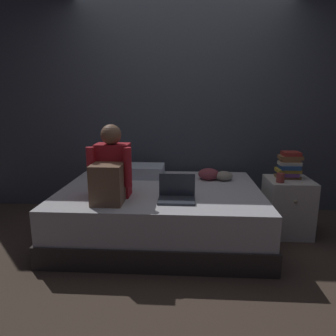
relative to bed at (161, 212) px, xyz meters
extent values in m
plane|color=#47382D|center=(0.20, -0.30, -0.25)|extent=(8.00, 8.00, 0.00)
cube|color=#424751|center=(0.20, 0.90, 1.10)|extent=(5.60, 0.10, 2.70)
cube|color=#332D2B|center=(0.00, 0.00, -0.15)|extent=(2.00, 1.50, 0.20)
cube|color=silver|center=(0.00, 0.00, 0.10)|extent=(1.96, 1.46, 0.30)
cube|color=beige|center=(1.30, 0.12, 0.04)|extent=(0.44, 0.44, 0.58)
sphere|color=gray|center=(1.30, -0.10, 0.17)|extent=(0.04, 0.04, 0.04)
cube|color=#B21E28|center=(-0.41, -0.27, 0.50)|extent=(0.30, 0.20, 0.48)
sphere|color=brown|center=(-0.41, -0.30, 0.82)|extent=(0.18, 0.18, 0.18)
cube|color=brown|center=(-0.41, -0.49, 0.43)|extent=(0.26, 0.24, 0.34)
cylinder|color=#B21E28|center=(-0.57, -0.41, 0.56)|extent=(0.07, 0.07, 0.34)
cylinder|color=#B21E28|center=(-0.25, -0.41, 0.56)|extent=(0.07, 0.07, 0.34)
cube|color=#333842|center=(0.17, -0.41, 0.27)|extent=(0.32, 0.22, 0.02)
cube|color=#333842|center=(0.17, -0.30, 0.38)|extent=(0.32, 0.01, 0.20)
cube|color=#8CB2EA|center=(0.17, -0.30, 0.38)|extent=(0.29, 0.00, 0.18)
cube|color=silver|center=(-0.28, 0.45, 0.32)|extent=(0.56, 0.36, 0.13)
cube|color=brown|center=(1.30, 0.18, 0.34)|extent=(0.23, 0.16, 0.03)
cube|color=#703D84|center=(1.30, 0.17, 0.38)|extent=(0.17, 0.15, 0.04)
cube|color=gold|center=(1.29, 0.18, 0.41)|extent=(0.23, 0.16, 0.04)
cube|color=#284C84|center=(1.30, 0.16, 0.45)|extent=(0.19, 0.15, 0.04)
cube|color=beige|center=(1.30, 0.17, 0.49)|extent=(0.21, 0.13, 0.04)
cube|color=brown|center=(1.30, 0.18, 0.52)|extent=(0.18, 0.13, 0.02)
cube|color=brown|center=(1.31, 0.18, 0.55)|extent=(0.23, 0.13, 0.04)
cube|color=#9E2D28|center=(1.31, 0.19, 0.58)|extent=(0.17, 0.15, 0.04)
cylinder|color=#933833|center=(1.17, 0.00, 0.38)|extent=(0.08, 0.08, 0.09)
ellipsoid|color=gray|center=(0.67, 0.33, 0.31)|extent=(0.19, 0.16, 0.10)
ellipsoid|color=#8E3D47|center=(0.50, 0.36, 0.32)|extent=(0.23, 0.20, 0.13)
camera|label=1|loc=(0.25, -2.94, 1.12)|focal=32.81mm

